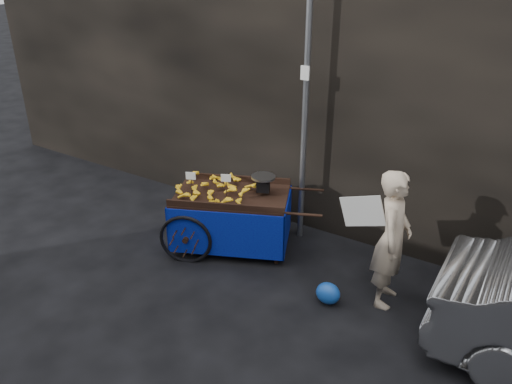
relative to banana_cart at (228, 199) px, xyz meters
The scene contains 6 objects.
ground 0.99m from the banana_cart, 50.53° to the right, with size 80.00×80.00×0.00m, color black.
building_wall 2.86m from the banana_cart, 68.38° to the left, with size 13.50×2.00×5.00m.
street_pole 1.67m from the banana_cart, 46.75° to the left, with size 0.12×0.10×4.00m.
banana_cart is the anchor object (origin of this frame).
vendor 2.31m from the banana_cart, ahead, with size 0.89×0.66×1.67m.
plastic_bag 1.91m from the banana_cart, 14.35° to the right, with size 0.30×0.24×0.27m, color #184EB5.
Camera 1 is at (3.22, -4.44, 3.74)m, focal length 35.00 mm.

